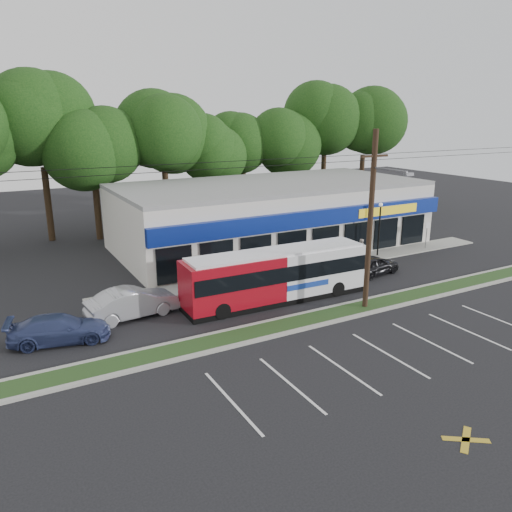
{
  "coord_description": "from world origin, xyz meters",
  "views": [
    {
      "loc": [
        -15.41,
        -19.37,
        10.78
      ],
      "look_at": [
        -1.94,
        5.0,
        2.79
      ],
      "focal_mm": 35.0,
      "sensor_mm": 36.0,
      "label": 1
    }
  ],
  "objects": [
    {
      "name": "curb_north",
      "position": [
        0.0,
        1.85,
        0.07
      ],
      "size": [
        40.0,
        0.25,
        0.14
      ],
      "primitive_type": "cube",
      "color": "#9E9E93",
      "rests_on": "ground"
    },
    {
      "name": "metrobus",
      "position": [
        -0.8,
        4.5,
        1.64
      ],
      "size": [
        11.55,
        2.72,
        3.09
      ],
      "rotation": [
        0.0,
        0.0,
        -0.03
      ],
      "color": "maroon",
      "rests_on": "ground"
    },
    {
      "name": "sign_post",
      "position": [
        16.0,
        8.57,
        1.56
      ],
      "size": [
        0.45,
        0.1,
        2.23
      ],
      "color": "#59595E",
      "rests_on": "ground"
    },
    {
      "name": "lamp_post",
      "position": [
        11.0,
        8.8,
        2.67
      ],
      "size": [
        0.3,
        0.3,
        4.25
      ],
      "color": "black",
      "rests_on": "ground"
    },
    {
      "name": "pedestrian_b",
      "position": [
        9.0,
        8.5,
        0.86
      ],
      "size": [
        1.05,
        1.0,
        1.71
      ],
      "primitive_type": "imported",
      "rotation": [
        0.0,
        0.0,
        2.55
      ],
      "color": "silver",
      "rests_on": "ground"
    },
    {
      "name": "sidewalk",
      "position": [
        5.0,
        9.0,
        0.05
      ],
      "size": [
        32.0,
        2.2,
        0.1
      ],
      "primitive_type": "cube",
      "color": "#9E9E93",
      "rests_on": "ground"
    },
    {
      "name": "tree_line",
      "position": [
        4.0,
        26.0,
        8.42
      ],
      "size": [
        46.76,
        6.76,
        11.83
      ],
      "color": "black",
      "rests_on": "ground"
    },
    {
      "name": "car_silver",
      "position": [
        -9.0,
        6.16,
        0.82
      ],
      "size": [
        5.15,
        2.28,
        1.64
      ],
      "primitive_type": "imported",
      "rotation": [
        0.0,
        0.0,
        1.68
      ],
      "color": "#A5A6AD",
      "rests_on": "ground"
    },
    {
      "name": "utility_pole",
      "position": [
        2.83,
        0.93,
        5.41
      ],
      "size": [
        50.0,
        2.77,
        10.0
      ],
      "color": "black",
      "rests_on": "ground"
    },
    {
      "name": "grass_strip",
      "position": [
        0.0,
        1.0,
        0.06
      ],
      "size": [
        40.0,
        1.6,
        0.12
      ],
      "primitive_type": "cube",
      "color": "#243D18",
      "rests_on": "ground"
    },
    {
      "name": "car_blue",
      "position": [
        -13.0,
        4.78,
        0.69
      ],
      "size": [
        5.05,
        2.89,
        1.38
      ],
      "primitive_type": "imported",
      "rotation": [
        0.0,
        0.0,
        1.36
      ],
      "color": "navy",
      "rests_on": "ground"
    },
    {
      "name": "curb_south",
      "position": [
        0.0,
        0.15,
        0.07
      ],
      "size": [
        40.0,
        0.25,
        0.14
      ],
      "primitive_type": "cube",
      "color": "#9E9E93",
      "rests_on": "ground"
    },
    {
      "name": "strip_mall",
      "position": [
        5.5,
        15.91,
        2.65
      ],
      "size": [
        25.0,
        12.55,
        5.3
      ],
      "color": "silver",
      "rests_on": "ground"
    },
    {
      "name": "ground",
      "position": [
        0.0,
        0.0,
        0.0
      ],
      "size": [
        120.0,
        120.0,
        0.0
      ],
      "primitive_type": "plane",
      "color": "black",
      "rests_on": "ground"
    },
    {
      "name": "pedestrian_a",
      "position": [
        2.0,
        6.0,
        0.93
      ],
      "size": [
        0.74,
        0.55,
        1.86
      ],
      "primitive_type": "imported",
      "rotation": [
        0.0,
        0.0,
        3.3
      ],
      "color": "silver",
      "rests_on": "ground"
    },
    {
      "name": "car_dark",
      "position": [
        7.61,
        5.5,
        0.69
      ],
      "size": [
        4.25,
        2.19,
        1.38
      ],
      "primitive_type": "imported",
      "rotation": [
        0.0,
        0.0,
        1.71
      ],
      "color": "black",
      "rests_on": "ground"
    }
  ]
}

